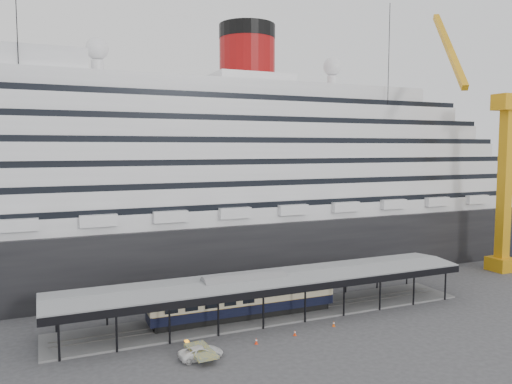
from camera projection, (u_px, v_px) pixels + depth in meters
ground at (288, 328)px, 60.93m from camera, size 200.00×200.00×0.00m
cruise_ship at (206, 168)px, 88.52m from camera, size 130.00×30.00×43.90m
platform_canopy at (270, 298)px, 65.28m from camera, size 56.00×9.18×5.30m
crane_yellow at (499, 159)px, 87.57m from camera, size 23.83×18.78×47.60m
port_truck at (201, 352)px, 51.96m from camera, size 4.76×2.38×1.29m
pullman_carriage at (244, 297)px, 63.73m from camera, size 24.59×3.51×24.10m
traffic_cone_left at (256, 341)px, 55.83m from camera, size 0.40×0.40×0.71m
traffic_cone_mid at (295, 333)px, 58.34m from camera, size 0.39×0.39×0.67m
traffic_cone_right at (334, 324)px, 61.31m from camera, size 0.47×0.47×0.71m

